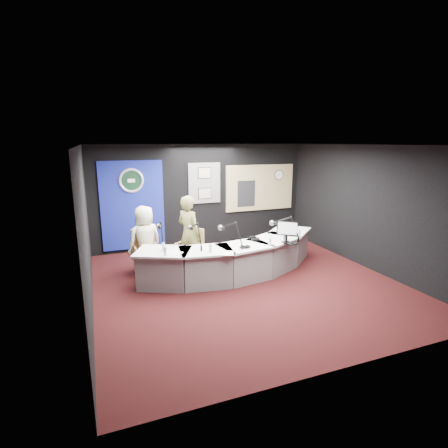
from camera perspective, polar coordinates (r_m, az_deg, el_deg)
name	(u,v)px	position (r m, az deg, el deg)	size (l,w,h in m)	color
ground	(247,283)	(7.37, 3.72, -9.59)	(6.00, 6.00, 0.00)	black
ceiling	(249,145)	(6.79, 4.08, 12.75)	(6.00, 6.00, 0.02)	silver
wall_back	(203,196)	(9.70, -3.53, 4.63)	(6.00, 0.02, 2.80)	black
wall_front	(352,266)	(4.50, 20.12, -6.53)	(6.00, 0.02, 2.80)	black
wall_left	(86,231)	(6.33, -21.62, -1.00)	(0.02, 6.00, 2.80)	black
wall_right	(367,207)	(8.62, 22.36, 2.54)	(0.02, 6.00, 2.80)	black
broadcast_desk	(234,258)	(7.68, 1.72, -5.58)	(4.50, 1.90, 0.75)	silver
backdrop_panel	(133,206)	(9.32, -14.69, 2.92)	(1.60, 0.05, 2.30)	navy
agency_seal	(131,181)	(9.19, -14.90, 6.87)	(0.63, 0.63, 0.07)	silver
seal_center	(131,181)	(9.19, -14.90, 6.87)	(0.48, 0.48, 0.01)	black
pinboard	(204,183)	(9.64, -3.22, 6.68)	(0.90, 0.04, 1.10)	slate
framed_photo_upper	(205,173)	(9.59, -3.18, 8.32)	(0.34, 0.02, 0.27)	gray
framed_photo_lower	(205,193)	(9.65, -3.14, 5.01)	(0.34, 0.02, 0.27)	gray
booth_window_frame	(260,188)	(10.31, 5.89, 5.94)	(2.12, 0.06, 1.32)	tan
booth_glow	(260,188)	(10.30, 5.91, 5.93)	(2.00, 0.02, 1.20)	#CEB782
equipment_rack	(246,194)	(10.11, 3.65, 4.98)	(0.55, 0.02, 0.75)	black
wall_clock	(279,175)	(10.52, 8.96, 7.92)	(0.28, 0.28, 0.01)	white
armchair_left	(146,252)	(7.89, -12.66, -4.41)	(0.57, 0.57, 1.01)	tan
armchair_right	(189,250)	(7.91, -5.67, -4.26)	(0.54, 0.54, 0.97)	tan
draped_jacket	(143,244)	(8.09, -13.10, -3.13)	(0.50, 0.10, 0.70)	gray
person_man	(145,240)	(7.82, -12.76, -2.60)	(0.75, 0.49, 1.53)	beige
person_woman	(189,234)	(7.81, -5.73, -1.60)	(0.63, 0.41, 1.72)	olive
computer_monitor	(287,228)	(7.53, 10.20, -0.67)	(0.46, 0.03, 0.31)	black
desk_phone	(255,239)	(7.70, 5.12, -2.47)	(0.19, 0.15, 0.05)	black
headphones_near	(292,243)	(7.52, 11.10, -3.13)	(0.23, 0.23, 0.04)	black
headphones_far	(245,247)	(7.16, 3.46, -3.72)	(0.23, 0.23, 0.04)	black
paper_stack	(174,252)	(6.91, -8.16, -4.61)	(0.22, 0.31, 0.00)	white
notepad	(228,253)	(6.80, 0.67, -4.77)	(0.21, 0.30, 0.00)	white
boom_mic_a	(161,232)	(7.31, -10.31, -1.26)	(0.16, 0.74, 0.60)	black
boom_mic_b	(195,233)	(7.13, -4.71, -1.45)	(0.18, 0.74, 0.60)	black
boom_mic_c	(231,232)	(7.17, 1.14, -1.34)	(0.37, 0.69, 0.60)	black
boom_mic_d	(285,226)	(7.78, 9.94, -0.37)	(0.52, 0.60, 0.60)	black
water_bottles	(239,241)	(7.29, 2.43, -2.80)	(3.20, 0.58, 0.18)	silver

